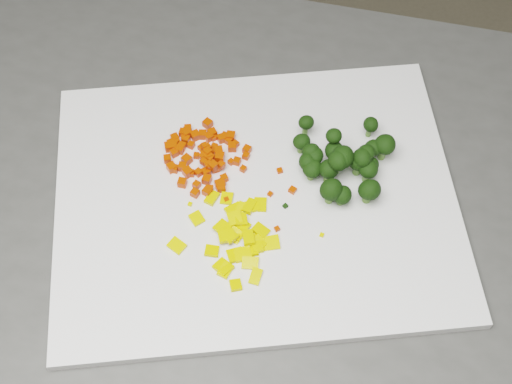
{
  "coord_description": "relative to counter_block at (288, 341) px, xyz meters",
  "views": [
    {
      "loc": [
        -0.07,
        -0.17,
        1.63
      ],
      "look_at": [
        -0.01,
        0.25,
        0.92
      ],
      "focal_mm": 50.0,
      "sensor_mm": 36.0,
      "label": 1
    }
  ],
  "objects": [
    {
      "name": "carrot_cube_6",
      "position": [
        -0.08,
        0.11,
        0.47
      ],
      "size": [
        0.01,
        0.01,
        0.01
      ],
      "primitive_type": "cube",
      "rotation": [
        0.0,
        0.0,
        0.29
      ],
      "color": "#C12702",
      "rests_on": "carrot_pile"
    },
    {
      "name": "broccoli_floret_14",
      "position": [
        0.09,
        0.06,
        0.48
      ],
      "size": [
        0.03,
        0.03,
        0.03
      ],
      "primitive_type": null,
      "color": "black",
      "rests_on": "broccoli_pile"
    },
    {
      "name": "carrot_cube_40",
      "position": [
        -0.14,
        0.07,
        0.47
      ],
      "size": [
        0.01,
        0.01,
        0.01
      ],
      "primitive_type": "cube",
      "rotation": [
        0.0,
        0.0,
        2.77
      ],
      "color": "#C12702",
      "rests_on": "carrot_pile"
    },
    {
      "name": "pepper_chunk_29",
      "position": [
        -0.08,
        -0.01,
        0.46
      ],
      "size": [
        0.02,
        0.02,
        0.01
      ],
      "primitive_type": "cube",
      "rotation": [
        -0.07,
        -0.04,
        1.3
      ],
      "color": "#DEBF0B",
      "rests_on": "pepper_pile"
    },
    {
      "name": "pepper_chunk_18",
      "position": [
        -0.07,
        -0.03,
        0.47
      ],
      "size": [
        0.01,
        0.02,
        0.01
      ],
      "primitive_type": "cube",
      "rotation": [
        -0.04,
        0.09,
        1.58
      ],
      "color": "#DEBF0B",
      "rests_on": "pepper_pile"
    },
    {
      "name": "carrot_cube_11",
      "position": [
        -0.09,
        0.11,
        0.47
      ],
      "size": [
        0.01,
        0.01,
        0.01
      ],
      "primitive_type": "cube",
      "rotation": [
        0.0,
        0.0,
        0.34
      ],
      "color": "#C12702",
      "rests_on": "carrot_pile"
    },
    {
      "name": "carrot_cube_21",
      "position": [
        -0.13,
        0.12,
        0.47
      ],
      "size": [
        0.01,
        0.01,
        0.01
      ],
      "primitive_type": "cube",
      "rotation": [
        0.0,
        0.0,
        2.45
      ],
      "color": "#C12702",
      "rests_on": "carrot_pile"
    },
    {
      "name": "carrot_cube_42",
      "position": [
        -0.11,
        0.05,
        0.47
      ],
      "size": [
        0.01,
        0.01,
        0.01
      ],
      "primitive_type": "cube",
      "rotation": [
        0.0,
        0.0,
        2.67
      ],
      "color": "#C12702",
      "rests_on": "carrot_pile"
    },
    {
      "name": "carrot_cube_0",
      "position": [
        -0.1,
        0.09,
        0.47
      ],
      "size": [
        0.01,
        0.01,
        0.01
      ],
      "primitive_type": "cube",
      "rotation": [
        0.0,
        0.0,
        2.04
      ],
      "color": "#C12702",
      "rests_on": "carrot_pile"
    },
    {
      "name": "pepper_chunk_15",
      "position": [
        -0.1,
        -0.07,
        0.46
      ],
      "size": [
        0.03,
        0.03,
        0.01
      ],
      "primitive_type": "cube",
      "rotation": [
        0.09,
        0.14,
        2.28
      ],
      "color": "#DEBF0B",
      "rests_on": "pepper_pile"
    },
    {
      "name": "carrot_cube_68",
      "position": [
        -0.12,
        0.12,
        0.47
      ],
      "size": [
        0.01,
        0.01,
        0.01
      ],
      "primitive_type": "cube",
      "rotation": [
        0.0,
        0.0,
        2.17
      ],
      "color": "#C12702",
      "rests_on": "carrot_pile"
    },
    {
      "name": "broccoli_floret_3",
      "position": [
        0.01,
        0.08,
        0.48
      ],
      "size": [
        0.03,
        0.03,
        0.03
      ],
      "primitive_type": null,
      "color": "black",
      "rests_on": "broccoli_pile"
    },
    {
      "name": "pepper_chunk_7",
      "position": [
        -0.04,
        -0.04,
        0.46
      ],
      "size": [
        0.02,
        0.02,
        0.01
      ],
      "primitive_type": "cube",
      "rotation": [
        0.1,
        -0.13,
        0.0
      ],
      "color": "#DEBF0B",
      "rests_on": "pepper_pile"
    },
    {
      "name": "carrot_cube_28",
      "position": [
        -0.11,
        0.06,
        0.47
      ],
      "size": [
        0.01,
        0.01,
        0.01
      ],
      "primitive_type": "cube",
      "rotation": [
        0.0,
        0.0,
        1.96
      ],
      "color": "#C12702",
      "rests_on": "carrot_pile"
    },
    {
      "name": "carrot_cube_70",
      "position": [
        -0.11,
        0.07,
        0.47
      ],
      "size": [
        0.01,
        0.01,
        0.01
      ],
      "primitive_type": "cube",
      "rotation": [
        0.0,
        0.0,
        2.42
      ],
      "color": "#C12702",
      "rests_on": "carrot_pile"
    },
    {
      "name": "carrot_cube_51",
      "position": [
        -0.09,
        0.08,
        0.47
      ],
      "size": [
        0.01,
        0.01,
        0.01
      ],
      "primitive_type": "cube",
      "rotation": [
        0.0,
        0.0,
        0.04
      ],
      "color": "#C12702",
      "rests_on": "carrot_pile"
    },
    {
      "name": "pepper_chunk_21",
      "position": [
        -0.08,
        0.01,
        0.46
      ],
      "size": [
        0.02,
        0.02,
        0.01
      ],
      "primitive_type": "cube",
      "rotation": [
        -0.0,
        0.07,
        0.42
      ],
      "color": "#DEBF0B",
      "rests_on": "pepper_pile"
    },
    {
      "name": "pepper_chunk_16",
      "position": [
        -0.08,
        -0.03,
        0.46
      ],
      "size": [
        0.02,
        0.02,
        0.01
      ],
      "primitive_type": "cube",
      "rotation": [
        -0.11,
        -0.14,
        2.38
      ],
      "color": "#DEBF0B",
      "rests_on": "pepper_pile"
    },
    {
      "name": "carrot_cube_56",
      "position": [
        -0.08,
        0.11,
        0.47
      ],
      "size": [
        0.01,
        0.01,
        0.01
      ],
      "primitive_type": "cube",
      "rotation": [
        0.0,
        0.0,
        2.64
      ],
      "color": "#C12702",
      "rests_on": "carrot_pile"
    },
    {
      "name": "carrot_cube_44",
      "position": [
        -0.09,
        0.1,
        0.47
      ],
      "size": [
        0.01,
        0.01,
        0.01
      ],
      "primitive_type": "cube",
      "rotation": [
        0.0,
        0.0,
        2.56
      ],
      "color": "#C12702",
      "rests_on": "carrot_pile"
    },
    {
      "name": "carrot_cube_22",
      "position": [
        -0.09,
        0.04,
        0.47
      ],
      "size": [
        0.01,
        0.01,
        0.01
      ],
      "primitive_type": "cube",
      "rotation": [
        0.0,
        0.0,
        0.26
      ],
      "color": "#C12702",
      "rests_on": "carrot_pile"
    },
    {
      "name": "carrot_cube_66",
      "position": [
        -0.09,
        0.12,
        0.47
      ],
      "size": [
        0.01,
        0.01,
        0.01
      ],
      "primitive_type": "cube",
      "rotation": [
        0.0,
        0.0,
        0.36
      ],
      "color": "#C12702",
      "rests_on": "carrot_pile"
    },
    {
      "name": "broccoli_floret_2",
      "position": [
        0.02,
        0.06,
        0.48
      ],
      "size": [
        0.03,
        0.03,
        0.03
      ],
      "primitive_type": null,
      "color": "black",
      "rests_on": "broccoli_pile"
    },
    {
      "name": "carrot_cube_77",
      "position": [
        -0.14,
        0.09,
        0.47
      ],
      "size": [
        0.01,
        0.01,
        0.01
      ],
      "primitive_type": "cube",
      "rotation": [
        0.0,
        0.0,
        0.45
      ],
      "color": "#C12702",
      "rests_on": "carrot_pile"
    },
    {
      "name": "cutting_board",
      "position": [
        -0.05,
        0.02,
        0.46
      ],
      "size": [
        0.48,
        0.38,
        0.01
      ],
      "primitive_type": "cube",
      "rotation": [
        0.0,
        0.0,
        -0.04
      ],
      "color": "white",
      "rests_on": "counter_block"
    },
    {
      "name": "broccoli_floret_21",
      "position": [
        0.07,
        0.04,
        0.49
      ],
      "size": [
        0.03,
        0.03,
        0.03
      ],
      "primitive_type": null,
      "color": "black",
      "rests_on": "broccoli_pile"
    },
    {
      "name": "broccoli_floret_18",
      "position": [
        0.02,
        0.05,
        0.48
      ],
      "size": [
        0.03,
        0.03,
        0.03
      ],
      "primitive_type": null,
      "color": "black",
      "rests_on": "broccoli_pile"
    },
    {
      "name": "carrot_cube_55",
      "position": [
        -0.12,
        0.12,
        0.47
      ],
      "size": [
        0.01,
        0.01,
        0.01
      ],
      "primitive_type": "cube",
      "rotation": [
        0.0,
        0.0,
        2.06
      ],
      "color": "#C12702",
      "rests_on": "carrot_pile"
    },
    {
      "name": "pepper_chunk_30",
      "position": [
        -0.06,
        -0.04,
        0.46
      ],
      "size": [
        0.02,
        0.02,
        0.01
      ],
      "primitive_type": "cube",
      "rotation": [
        0.09,
        -0.02,
        2.26
      ],
      "color": "#DEBF0B",
      "rests_on": "pepper_pile"
    },
    {
      "name": "pepper_chunk_24",
      "position": [
        -0.09,
        -0.03,
        0.47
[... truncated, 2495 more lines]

